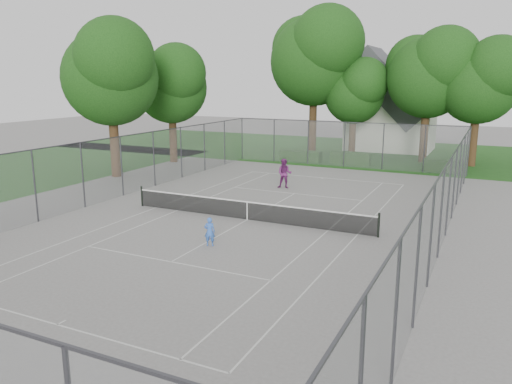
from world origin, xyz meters
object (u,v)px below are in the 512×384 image
at_px(house, 392,109).
at_px(girl_player, 210,232).
at_px(tennis_net, 247,210).
at_px(woman_player, 285,174).

bearing_deg(house, girl_player, -91.69).
bearing_deg(tennis_net, girl_player, -85.25).
distance_m(house, girl_player, 33.01).
relative_size(tennis_net, house, 1.31).
xyz_separation_m(house, woman_player, (-2.47, -21.12, -3.00)).
relative_size(girl_player, woman_player, 0.65).
bearing_deg(woman_player, girl_player, -96.05).
xyz_separation_m(tennis_net, girl_player, (0.34, -4.13, 0.10)).
bearing_deg(tennis_net, house, 87.38).
distance_m(tennis_net, house, 28.93).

